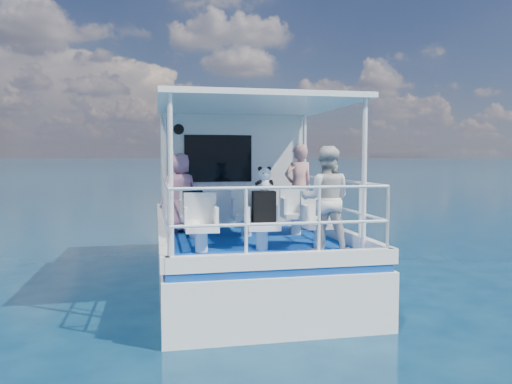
% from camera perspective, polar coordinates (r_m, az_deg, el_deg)
% --- Properties ---
extents(ground, '(2000.00, 2000.00, 0.00)m').
position_cam_1_polar(ground, '(8.74, -0.87, -11.08)').
color(ground, '#082640').
rests_on(ground, ground).
extents(hull, '(3.00, 7.00, 1.60)m').
position_cam_1_polar(hull, '(9.70, -1.97, -9.57)').
color(hull, white).
rests_on(hull, ground).
extents(deck, '(2.90, 6.90, 0.10)m').
position_cam_1_polar(deck, '(9.53, -1.98, -4.60)').
color(deck, navy).
rests_on(deck, hull).
extents(cabin, '(2.85, 2.00, 2.20)m').
position_cam_1_polar(cabin, '(10.71, -3.15, 2.53)').
color(cabin, white).
rests_on(cabin, deck).
extents(canopy, '(3.00, 3.20, 0.08)m').
position_cam_1_polar(canopy, '(8.29, -0.64, 9.99)').
color(canopy, white).
rests_on(canopy, cabin).
extents(canopy_posts, '(2.77, 2.97, 2.20)m').
position_cam_1_polar(canopy_posts, '(8.20, -0.56, 2.08)').
color(canopy_posts, white).
rests_on(canopy_posts, deck).
extents(railings, '(2.84, 3.59, 1.00)m').
position_cam_1_polar(railings, '(7.92, -0.12, -2.33)').
color(railings, white).
rests_on(railings, deck).
extents(seat_port_fwd, '(0.48, 0.46, 0.38)m').
position_cam_1_polar(seat_port_fwd, '(8.60, -7.04, -3.94)').
color(seat_port_fwd, white).
rests_on(seat_port_fwd, deck).
extents(seat_center_fwd, '(0.48, 0.46, 0.38)m').
position_cam_1_polar(seat_center_fwd, '(8.72, -1.12, -3.81)').
color(seat_center_fwd, white).
rests_on(seat_center_fwd, deck).
extents(seat_stbd_fwd, '(0.48, 0.46, 0.38)m').
position_cam_1_polar(seat_stbd_fwd, '(8.92, 4.59, -3.64)').
color(seat_stbd_fwd, white).
rests_on(seat_stbd_fwd, deck).
extents(seat_port_aft, '(0.48, 0.46, 0.38)m').
position_cam_1_polar(seat_port_aft, '(7.32, -6.25, -5.33)').
color(seat_port_aft, white).
rests_on(seat_port_aft, deck).
extents(seat_center_aft, '(0.48, 0.46, 0.38)m').
position_cam_1_polar(seat_center_aft, '(7.46, 0.68, -5.14)').
color(seat_center_aft, white).
rests_on(seat_center_aft, deck).
extents(seat_stbd_aft, '(0.48, 0.46, 0.38)m').
position_cam_1_polar(seat_stbd_aft, '(7.69, 7.27, -4.89)').
color(seat_stbd_aft, white).
rests_on(seat_stbd_aft, deck).
extents(passenger_port_fwd, '(0.64, 0.54, 1.45)m').
position_cam_1_polar(passenger_port_fwd, '(9.25, -8.71, -0.06)').
color(passenger_port_fwd, '#C9829A').
rests_on(passenger_port_fwd, deck).
extents(passenger_stbd_fwd, '(0.66, 0.51, 1.61)m').
position_cam_1_polar(passenger_stbd_fwd, '(9.41, 4.89, 0.52)').
color(passenger_stbd_fwd, tan).
rests_on(passenger_stbd_fwd, deck).
extents(passenger_stbd_aft, '(0.90, 0.80, 1.53)m').
position_cam_1_polar(passenger_stbd_aft, '(7.25, 7.99, -0.85)').
color(passenger_stbd_aft, silver).
rests_on(passenger_stbd_aft, deck).
extents(backpack_port, '(0.33, 0.18, 0.43)m').
position_cam_1_polar(backpack_port, '(8.48, -7.24, -1.30)').
color(backpack_port, black).
rests_on(backpack_port, seat_port_fwd).
extents(backpack_center, '(0.33, 0.19, 0.50)m').
position_cam_1_polar(backpack_center, '(7.36, 0.91, -1.82)').
color(backpack_center, black).
rests_on(backpack_center, seat_center_aft).
extents(compact_camera, '(0.10, 0.06, 0.06)m').
position_cam_1_polar(compact_camera, '(8.45, -7.17, 0.36)').
color(compact_camera, black).
rests_on(compact_camera, backpack_port).
extents(panda, '(0.23, 0.19, 0.36)m').
position_cam_1_polar(panda, '(7.33, 0.98, 1.51)').
color(panda, white).
rests_on(panda, backpack_center).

